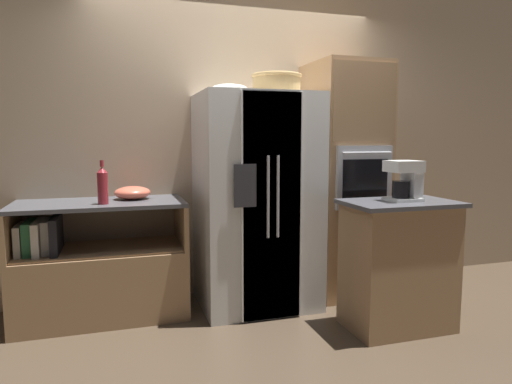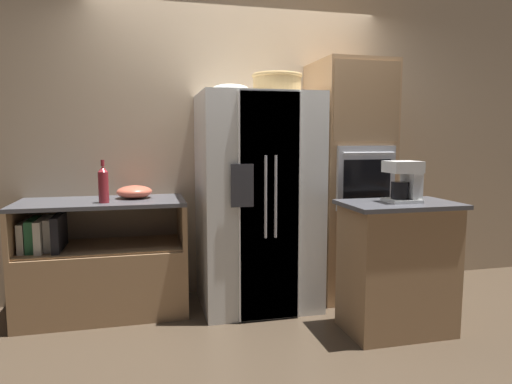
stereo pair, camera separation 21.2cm
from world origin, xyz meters
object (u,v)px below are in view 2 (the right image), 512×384
refrigerator (257,201)px  fruit_bowl (231,89)px  mixing_bowl (134,192)px  wall_oven (347,180)px  bottle_tall (103,184)px  wicker_basket (277,83)px  coffee_maker (405,180)px

refrigerator → fruit_bowl: fruit_bowl is taller
fruit_bowl → mixing_bowl: 1.13m
wall_oven → bottle_tall: size_ratio=6.29×
mixing_bowl → wicker_basket: bearing=-12.2°
wall_oven → wicker_basket: size_ratio=5.07×
fruit_bowl → coffee_maker: fruit_bowl is taller
wicker_basket → fruit_bowl: wicker_basket is taller
wicker_basket → mixing_bowl: wicker_basket is taller
fruit_bowl → mixing_bowl: size_ratio=1.06×
wall_oven → mixing_bowl: 1.80m
refrigerator → fruit_bowl: bearing=153.4°
bottle_tall → wicker_basket: bearing=-1.0°
coffee_maker → bottle_tall: bearing=160.8°
bottle_tall → coffee_maker: (2.05, -0.72, 0.05)m
bottle_tall → mixing_bowl: (0.21, 0.22, -0.09)m
refrigerator → mixing_bowl: refrigerator is taller
refrigerator → bottle_tall: 1.20m
fruit_bowl → wall_oven: bearing=-1.9°
wall_oven → wicker_basket: 1.06m
wall_oven → coffee_maker: 0.84m
fruit_bowl → coffee_maker: 1.53m
fruit_bowl → bottle_tall: fruit_bowl is taller
fruit_bowl → mixing_bowl: fruit_bowl is taller
wall_oven → fruit_bowl: bearing=178.1°
wicker_basket → coffee_maker: (0.73, -0.69, -0.72)m
wall_oven → bottle_tall: 2.01m
refrigerator → mixing_bowl: (-0.97, 0.17, 0.08)m
wicker_basket → wall_oven: bearing=11.5°
bottle_tall → refrigerator: bearing=2.5°
mixing_bowl → coffee_maker: size_ratio=0.98×
bottle_tall → coffee_maker: size_ratio=1.12×
wall_oven → mixing_bowl: (-1.80, 0.10, -0.06)m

